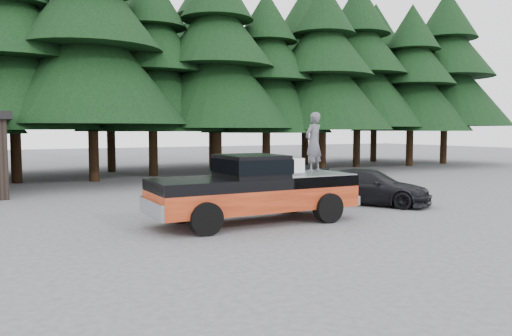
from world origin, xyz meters
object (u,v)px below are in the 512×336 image
pickup_truck (254,199)px  man_on_bed (314,142)px  air_compressor (290,167)px  parked_car (370,187)px

pickup_truck → man_on_bed: 2.73m
pickup_truck → air_compressor: size_ratio=9.08×
man_on_bed → parked_car: bearing=179.5°
pickup_truck → air_compressor: (1.07, -0.19, 0.89)m
pickup_truck → parked_car: 5.36m
pickup_truck → man_on_bed: size_ratio=3.31×
air_compressor → parked_car: 4.49m
air_compressor → man_on_bed: bearing=27.1°
pickup_truck → air_compressor: 1.40m
air_compressor → man_on_bed: man_on_bed is taller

